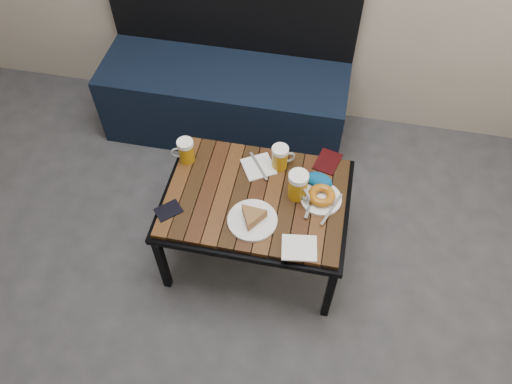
% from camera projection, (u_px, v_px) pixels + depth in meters
% --- Properties ---
extents(bench, '(1.40, 0.50, 0.95)m').
position_uv_depth(bench, '(226.00, 93.00, 2.93)').
color(bench, black).
rests_on(bench, ground).
extents(cafe_table, '(0.84, 0.62, 0.47)m').
position_uv_depth(cafe_table, '(256.00, 201.00, 2.27)').
color(cafe_table, black).
rests_on(cafe_table, ground).
extents(beer_mug_left, '(0.12, 0.09, 0.12)m').
position_uv_depth(beer_mug_left, '(186.00, 151.00, 2.31)').
color(beer_mug_left, '#AA760D').
rests_on(beer_mug_left, cafe_table).
extents(beer_mug_centre, '(0.12, 0.10, 0.12)m').
position_uv_depth(beer_mug_centre, '(280.00, 157.00, 2.29)').
color(beer_mug_centre, '#AA760D').
rests_on(beer_mug_centre, cafe_table).
extents(beer_mug_right, '(0.13, 0.12, 0.14)m').
position_uv_depth(beer_mug_right, '(298.00, 186.00, 2.18)').
color(beer_mug_right, '#AA760D').
rests_on(beer_mug_right, cafe_table).
extents(plate_pie, '(0.22, 0.22, 0.06)m').
position_uv_depth(plate_pie, '(252.00, 218.00, 2.13)').
color(plate_pie, white).
rests_on(plate_pie, cafe_table).
extents(plate_bagel, '(0.19, 0.24, 0.05)m').
position_uv_depth(plate_bagel, '(321.00, 197.00, 2.20)').
color(plate_bagel, white).
rests_on(plate_bagel, cafe_table).
extents(napkin_left, '(0.19, 0.19, 0.01)m').
position_uv_depth(napkin_left, '(259.00, 167.00, 2.33)').
color(napkin_left, white).
rests_on(napkin_left, cafe_table).
extents(napkin_right, '(0.16, 0.14, 0.01)m').
position_uv_depth(napkin_right, '(299.00, 248.00, 2.06)').
color(napkin_right, white).
rests_on(napkin_right, cafe_table).
extents(passport_navy, '(0.14, 0.13, 0.01)m').
position_uv_depth(passport_navy, '(168.00, 210.00, 2.18)').
color(passport_navy, black).
rests_on(passport_navy, cafe_table).
extents(passport_burgundy, '(0.13, 0.16, 0.01)m').
position_uv_depth(passport_burgundy, '(328.00, 162.00, 2.35)').
color(passport_burgundy, black).
rests_on(passport_burgundy, cafe_table).
extents(knit_pouch, '(0.14, 0.11, 0.05)m').
position_uv_depth(knit_pouch, '(319.00, 180.00, 2.25)').
color(knit_pouch, navy).
rests_on(knit_pouch, cafe_table).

